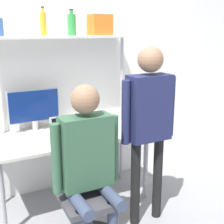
# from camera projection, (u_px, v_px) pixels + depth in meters

# --- Properties ---
(ground_plane) EXTENTS (12.00, 12.00, 0.00)m
(ground_plane) POSITION_uv_depth(u_px,v_px,m) (86.00, 219.00, 3.10)
(ground_plane) COLOR gray
(wall_back) EXTENTS (8.00, 0.06, 2.70)m
(wall_back) POSITION_uv_depth(u_px,v_px,m) (54.00, 74.00, 3.45)
(wall_back) COLOR white
(wall_back) RESTS_ON ground_plane
(desk) EXTENTS (1.62, 0.76, 0.77)m
(desk) POSITION_uv_depth(u_px,v_px,m) (69.00, 141.00, 3.27)
(desk) COLOR beige
(desk) RESTS_ON ground_plane
(shelf_unit) EXTENTS (1.54, 0.29, 1.76)m
(shelf_unit) POSITION_uv_depth(u_px,v_px,m) (59.00, 62.00, 3.25)
(shelf_unit) COLOR silver
(shelf_unit) RESTS_ON ground_plane
(monitor) EXTENTS (0.54, 0.17, 0.45)m
(monitor) POSITION_uv_depth(u_px,v_px,m) (34.00, 108.00, 3.28)
(monitor) COLOR #B7B7BC
(monitor) RESTS_ON desk
(laptop) EXTENTS (0.34, 0.23, 0.23)m
(laptop) POSITION_uv_depth(u_px,v_px,m) (69.00, 133.00, 3.07)
(laptop) COLOR #BCBCC1
(laptop) RESTS_ON desk
(cell_phone) EXTENTS (0.07, 0.15, 0.01)m
(cell_phone) POSITION_uv_depth(u_px,v_px,m) (94.00, 137.00, 3.15)
(cell_phone) COLOR #264C8C
(cell_phone) RESTS_ON desk
(office_chair) EXTENTS (0.56, 0.56, 0.93)m
(office_chair) POSITION_uv_depth(u_px,v_px,m) (87.00, 214.00, 2.68)
(office_chair) COLOR black
(office_chair) RESTS_ON ground_plane
(person_seated) EXTENTS (0.58, 0.47, 1.42)m
(person_seated) POSITION_uv_depth(u_px,v_px,m) (88.00, 156.00, 2.50)
(person_seated) COLOR #38425B
(person_seated) RESTS_ON ground_plane
(person_standing) EXTENTS (0.56, 0.23, 1.69)m
(person_standing) POSITION_uv_depth(u_px,v_px,m) (149.00, 114.00, 2.82)
(person_standing) COLOR black
(person_standing) RESTS_ON ground_plane
(bottle_green) EXTENTS (0.09, 0.09, 0.26)m
(bottle_green) POSITION_uv_depth(u_px,v_px,m) (72.00, 24.00, 3.22)
(bottle_green) COLOR #2D8C3F
(bottle_green) RESTS_ON shelf_unit
(bottle_amber) EXTENTS (0.06, 0.06, 0.28)m
(bottle_amber) POSITION_uv_depth(u_px,v_px,m) (43.00, 23.00, 3.08)
(bottle_amber) COLOR gold
(bottle_amber) RESTS_ON shelf_unit
(storage_box) EXTENTS (0.23, 0.19, 0.22)m
(storage_box) POSITION_uv_depth(u_px,v_px,m) (100.00, 25.00, 3.36)
(storage_box) COLOR #D1661E
(storage_box) RESTS_ON shelf_unit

